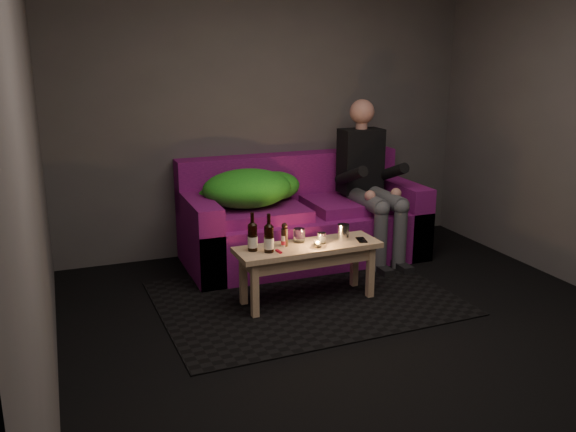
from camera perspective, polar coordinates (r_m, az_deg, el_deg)
name	(u,v)px	position (r m, az deg, el deg)	size (l,w,h in m)	color
floor	(383,345)	(4.14, 8.84, -11.85)	(4.50, 4.50, 0.00)	black
room	(357,86)	(4.10, 6.50, 11.96)	(4.50, 4.50, 4.50)	silver
rug	(305,298)	(4.79, 1.60, -7.67)	(2.23, 1.62, 0.01)	black
sofa	(302,222)	(5.61, 1.28, -0.61)	(2.16, 0.97, 0.93)	#640D60
green_blanket	(251,188)	(5.35, -3.49, 2.59)	(0.95, 0.65, 0.32)	#1A9423
person	(369,178)	(5.61, 7.59, 3.56)	(0.39, 0.90, 1.44)	black
coffee_table	(308,255)	(4.62, 1.88, -3.68)	(1.12, 0.39, 0.46)	tan
beer_bottle_a	(253,237)	(4.44, -3.34, -1.95)	(0.07, 0.07, 0.29)	black
beer_bottle_b	(269,238)	(4.40, -1.80, -2.08)	(0.07, 0.07, 0.29)	black
salt_shaker	(284,241)	(4.54, -0.40, -2.35)	(0.04, 0.04, 0.08)	silver
pepper_mill	(285,237)	(4.54, -0.33, -2.01)	(0.05, 0.05, 0.14)	black
tumbler_back	(299,235)	(4.65, 1.05, -1.82)	(0.09, 0.09, 0.11)	white
tealight	(318,244)	(4.54, 2.79, -2.64)	(0.06, 0.06, 0.04)	white
tumbler_front	(322,238)	(4.62, 3.17, -2.08)	(0.07, 0.07, 0.08)	white
steel_cup	(343,232)	(4.71, 5.18, -1.51)	(0.09, 0.09, 0.12)	silver
smartphone	(361,240)	(4.73, 6.89, -2.24)	(0.07, 0.13, 0.01)	black
red_lighter	(279,251)	(4.42, -0.87, -3.33)	(0.02, 0.08, 0.01)	red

